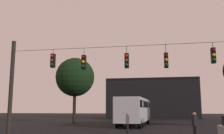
% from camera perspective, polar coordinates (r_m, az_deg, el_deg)
% --- Properties ---
extents(ground_plane, '(168.00, 168.00, 0.00)m').
position_cam_1_polar(ground_plane, '(28.92, 8.96, -12.86)').
color(ground_plane, black).
rests_on(ground_plane, ground).
extents(overhead_signal_span, '(18.77, 0.44, 6.63)m').
position_cam_1_polar(overhead_signal_span, '(16.37, 7.45, -1.81)').
color(overhead_signal_span, black).
rests_on(overhead_signal_span, ground).
extents(city_bus, '(3.02, 11.10, 3.00)m').
position_cam_1_polar(city_bus, '(29.58, 5.04, -9.24)').
color(city_bus, '#B7BCC6').
rests_on(city_bus, ground).
extents(pedestrian_crossing_left, '(0.30, 0.40, 1.58)m').
position_cam_1_polar(pedestrian_crossing_left, '(19.33, 3.47, -12.13)').
color(pedestrian_crossing_left, black).
rests_on(pedestrian_crossing_left, ground).
extents(pedestrian_crossing_center, '(0.36, 0.42, 1.64)m').
position_cam_1_polar(pedestrian_crossing_center, '(16.90, 17.92, -11.97)').
color(pedestrian_crossing_center, black).
rests_on(pedestrian_crossing_center, ground).
extents(corner_building, '(17.81, 10.11, 7.83)m').
position_cam_1_polar(corner_building, '(54.45, 9.01, -7.04)').
color(corner_building, black).
rests_on(corner_building, ground).
extents(tree_behind_building, '(5.27, 5.27, 8.79)m').
position_cam_1_polar(tree_behind_building, '(35.38, -8.21, -2.27)').
color(tree_behind_building, black).
rests_on(tree_behind_building, ground).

